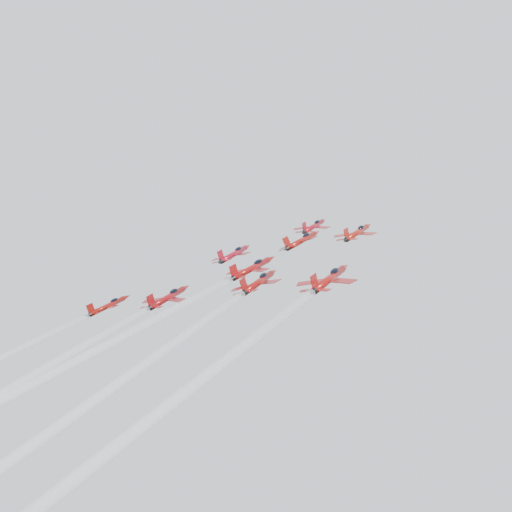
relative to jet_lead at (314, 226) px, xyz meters
The scene contains 7 objects.
jet_lead is the anchor object (origin of this frame).
jet_row2_left 20.32m from the jet_lead, 129.48° to the right, with size 10.11×13.15×7.61m.
jet_row2_center 14.84m from the jet_lead, 69.24° to the right, with size 10.02×13.03×7.54m.
jet_row2_right 24.32m from the jet_lead, 36.11° to the right, with size 9.25×12.03×6.96m.
jet_center 82.09m from the jet_lead, 86.93° to the right, with size 10.22×98.79×52.38m.
jet_rear_right 92.36m from the jet_lead, 80.95° to the right, with size 9.88×95.60×50.69m.
jet_rear_farright 101.11m from the jet_lead, 71.30° to the right, with size 10.24×99.03×52.50m.
Camera 1 is at (84.60, -110.50, 137.67)m, focal length 50.00 mm.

